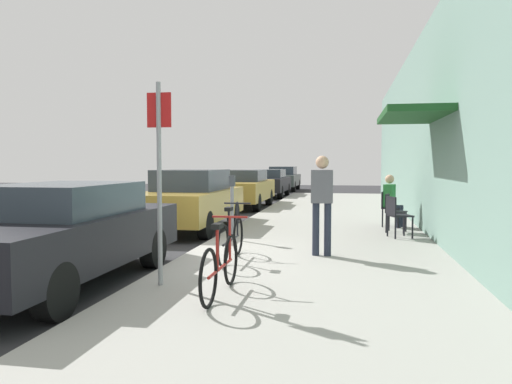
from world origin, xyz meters
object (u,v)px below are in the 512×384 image
at_px(pedestrian_standing, 322,197).
at_px(parked_car_2, 243,188).
at_px(parking_meter, 232,203).
at_px(cafe_chair_1, 393,210).
at_px(cafe_chair_2, 389,206).
at_px(parked_car_0, 61,233).
at_px(bicycle_0, 221,265).
at_px(street_sign, 159,167).
at_px(parked_car_4, 283,178).
at_px(bicycle_1, 231,238).
at_px(parked_car_1, 191,199).
at_px(cafe_chair_0, 397,214).
at_px(seated_patron_2, 392,199).
at_px(parked_car_3, 268,182).

bearing_deg(pedestrian_standing, parked_car_2, 109.34).
distance_m(parking_meter, cafe_chair_1, 3.79).
height_order(parking_meter, cafe_chair_2, parking_meter).
bearing_deg(parked_car_0, parking_meter, 67.22).
xyz_separation_m(bicycle_0, cafe_chair_2, (2.51, 6.93, 0.14)).
bearing_deg(parked_car_0, cafe_chair_2, 52.63).
xyz_separation_m(parked_car_0, cafe_chair_1, (4.90, 5.44, -0.11)).
bearing_deg(street_sign, pedestrian_standing, 51.11).
bearing_deg(parked_car_0, street_sign, -5.98).
height_order(parked_car_4, bicycle_1, parked_car_4).
height_order(bicycle_0, cafe_chair_2, bicycle_0).
xyz_separation_m(parked_car_1, cafe_chair_0, (4.90, -1.13, -0.16)).
relative_size(seated_patron_2, pedestrian_standing, 0.76).
distance_m(parked_car_0, parked_car_1, 5.73).
relative_size(bicycle_0, cafe_chair_0, 1.97).
relative_size(parked_car_1, cafe_chair_2, 5.06).
distance_m(parked_car_4, seated_patron_2, 18.38).
height_order(parked_car_0, parked_car_1, parked_car_1).
height_order(parked_car_4, cafe_chair_2, parked_car_4).
relative_size(parked_car_0, street_sign, 1.69).
height_order(parked_car_0, parked_car_3, parked_car_0).
relative_size(parking_meter, bicycle_0, 0.77).
relative_size(parking_meter, cafe_chair_2, 1.52).
height_order(parked_car_1, bicycle_0, parked_car_1).
distance_m(bicycle_1, pedestrian_standing, 1.70).
bearing_deg(cafe_chair_1, pedestrian_standing, -114.51).
bearing_deg(parking_meter, cafe_chair_1, 27.61).
relative_size(bicycle_0, cafe_chair_2, 1.97).
distance_m(street_sign, bicycle_0, 1.51).
bearing_deg(parked_car_0, bicycle_0, -11.99).
bearing_deg(parked_car_1, cafe_chair_0, -12.94).
bearing_deg(bicycle_1, seated_patron_2, 58.69).
height_order(parked_car_2, parking_meter, parking_meter).
distance_m(street_sign, cafe_chair_0, 5.94).
height_order(parking_meter, seated_patron_2, parking_meter).
bearing_deg(seated_patron_2, cafe_chair_1, -93.53).
relative_size(parked_car_1, parked_car_3, 1.00).
xyz_separation_m(bicycle_1, pedestrian_standing, (1.42, 0.68, 0.64)).
bearing_deg(cafe_chair_0, cafe_chair_1, 90.17).
xyz_separation_m(parked_car_4, bicycle_0, (2.40, -24.61, -0.28)).
bearing_deg(pedestrian_standing, parked_car_4, 98.98).
xyz_separation_m(parked_car_1, cafe_chair_1, (4.90, -0.28, -0.16)).
bearing_deg(bicycle_0, seated_patron_2, 69.63).
xyz_separation_m(parked_car_4, bicycle_1, (2.03, -22.52, -0.28)).
relative_size(parked_car_0, seated_patron_2, 3.41).
bearing_deg(cafe_chair_0, parked_car_1, 167.06).
bearing_deg(cafe_chair_2, parked_car_2, 130.86).
height_order(parked_car_1, parked_car_3, parked_car_1).
distance_m(parking_meter, seated_patron_2, 4.36).
bearing_deg(cafe_chair_1, cafe_chair_0, -89.83).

